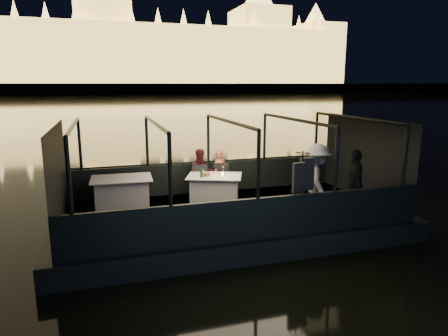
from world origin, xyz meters
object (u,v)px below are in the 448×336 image
object	(u,v)px
chair_port_left	(201,184)
person_woman_coral	(220,170)
coat_stand	(301,189)
wine_bottle	(201,172)
dining_table_aft	(122,194)
chair_port_right	(223,182)
dining_table_central	(214,189)
passenger_stripe	(317,183)
person_man_maroon	(201,171)
passenger_dark	(355,182)

from	to	relation	value
chair_port_left	person_woman_coral	xyz separation A→B (m)	(0.64, 0.31, 0.30)
coat_stand	person_woman_coral	bearing A→B (deg)	106.89
coat_stand	wine_bottle	distance (m)	2.88
dining_table_aft	chair_port_right	xyz separation A→B (m)	(2.83, 0.22, 0.06)
dining_table_central	passenger_stripe	bearing A→B (deg)	-42.55
coat_stand	dining_table_central	bearing A→B (deg)	119.19
chair_port_right	coat_stand	size ratio (longest dim) A/B	0.54
chair_port_right	coat_stand	world-z (taller)	coat_stand
dining_table_central	person_man_maroon	world-z (taller)	person_man_maroon
passenger_stripe	passenger_dark	bearing A→B (deg)	-82.96
dining_table_central	passenger_dark	distance (m)	3.65
person_man_maroon	person_woman_coral	bearing A→B (deg)	9.90
person_man_maroon	wine_bottle	size ratio (longest dim) A/B	4.72
passenger_stripe	wine_bottle	bearing A→B (deg)	71.03
coat_stand	passenger_stripe	size ratio (longest dim) A/B	0.97
chair_port_right	dining_table_aft	bearing A→B (deg)	-161.53
coat_stand	passenger_stripe	bearing A→B (deg)	36.99
dining_table_aft	coat_stand	world-z (taller)	coat_stand
chair_port_right	person_man_maroon	distance (m)	0.70
passenger_stripe	wine_bottle	size ratio (longest dim) A/B	6.18
passenger_dark	coat_stand	bearing A→B (deg)	-53.44
chair_port_right	passenger_dark	bearing A→B (deg)	-29.82
person_woman_coral	dining_table_central	bearing A→B (deg)	-141.79
dining_table_aft	chair_port_right	world-z (taller)	chair_port_right
coat_stand	wine_bottle	xyz separation A→B (m)	(-1.75, 2.29, 0.02)
dining_table_central	chair_port_left	size ratio (longest dim) A/B	1.52
dining_table_aft	chair_port_left	world-z (taller)	chair_port_left
dining_table_aft	passenger_dark	distance (m)	5.91
dining_table_aft	chair_port_left	size ratio (longest dim) A/B	1.62
coat_stand	dining_table_aft	bearing A→B (deg)	145.13
chair_port_left	passenger_stripe	distance (m)	3.31
chair_port_right	coat_stand	bearing A→B (deg)	-57.48
dining_table_aft	chair_port_right	size ratio (longest dim) A/B	1.62
person_man_maroon	dining_table_aft	bearing A→B (deg)	-161.81
person_woman_coral	wine_bottle	bearing A→B (deg)	-156.45
wine_bottle	person_man_maroon	bearing A→B (deg)	76.22
chair_port_left	coat_stand	distance (m)	3.32
coat_stand	person_woman_coral	size ratio (longest dim) A/B	1.33
chair_port_left	person_woman_coral	size ratio (longest dim) A/B	0.72
wine_bottle	coat_stand	bearing A→B (deg)	-52.68
dining_table_aft	passenger_stripe	bearing A→B (deg)	-25.16
wine_bottle	passenger_dark	bearing A→B (deg)	-29.56
person_woman_coral	passenger_dark	bearing A→B (deg)	-72.07
passenger_stripe	dining_table_aft	bearing A→B (deg)	81.58
person_man_maroon	passenger_stripe	distance (m)	3.44
coat_stand	chair_port_left	bearing A→B (deg)	119.25
wine_bottle	chair_port_left	bearing A→B (deg)	76.07
dining_table_central	chair_port_right	bearing A→B (deg)	49.32
passenger_dark	dining_table_central	bearing A→B (deg)	-100.48
dining_table_central	dining_table_aft	distance (m)	2.45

